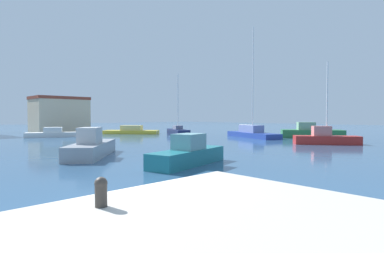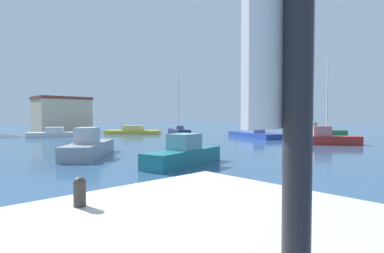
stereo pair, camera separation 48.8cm
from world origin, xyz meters
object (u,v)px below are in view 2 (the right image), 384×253
(sailboat_red_inner_mooring, at_px, (326,138))
(motorboat_grey_behind_lamppost, at_px, (89,147))
(motorboat_white_outer_mooring, at_px, (59,133))
(motorboat_green_near_pier, at_px, (312,133))
(sailboat_blue_mid_harbor, at_px, (253,133))
(sailboat_navy_distant_east, at_px, (179,132))
(motorboat_teal_far_left, at_px, (184,154))
(mooring_bollard, at_px, (80,190))
(motorboat_yellow_distant_north, at_px, (133,131))

(sailboat_red_inner_mooring, xyz_separation_m, motorboat_grey_behind_lamppost, (-20.10, 7.17, 0.02))
(motorboat_grey_behind_lamppost, bearing_deg, motorboat_white_outer_mooring, 75.26)
(motorboat_green_near_pier, relative_size, sailboat_blue_mid_harbor, 0.53)
(sailboat_navy_distant_east, xyz_separation_m, sailboat_red_inner_mooring, (1.99, -19.07, 0.05))
(sailboat_red_inner_mooring, bearing_deg, motorboat_grey_behind_lamppost, 160.37)
(motorboat_grey_behind_lamppost, xyz_separation_m, motorboat_teal_far_left, (2.21, -7.10, -0.02))
(sailboat_red_inner_mooring, distance_m, motorboat_teal_far_left, 17.90)
(sailboat_navy_distant_east, relative_size, motorboat_grey_behind_lamppost, 1.30)
(sailboat_red_inner_mooring, distance_m, motorboat_white_outer_mooring, 31.74)
(sailboat_navy_distant_east, distance_m, motorboat_green_near_pier, 16.99)
(motorboat_white_outer_mooring, relative_size, sailboat_blue_mid_harbor, 0.57)
(mooring_bollard, relative_size, motorboat_green_near_pier, 0.08)
(mooring_bollard, distance_m, motorboat_yellow_distant_north, 41.20)
(sailboat_blue_mid_harbor, bearing_deg, motorboat_yellow_distant_north, 111.65)
(mooring_bollard, bearing_deg, sailboat_blue_mid_harbor, 30.43)
(motorboat_green_near_pier, xyz_separation_m, sailboat_blue_mid_harbor, (-4.54, 5.50, -0.05))
(mooring_bollard, distance_m, sailboat_blue_mid_harbor, 34.21)
(motorboat_white_outer_mooring, height_order, motorboat_green_near_pier, motorboat_green_near_pier)
(sailboat_red_inner_mooring, height_order, motorboat_green_near_pier, sailboat_red_inner_mooring)
(motorboat_grey_behind_lamppost, bearing_deg, sailboat_red_inner_mooring, -19.63)
(mooring_bollard, distance_m, sailboat_red_inner_mooring, 27.66)
(motorboat_white_outer_mooring, height_order, motorboat_grey_behind_lamppost, motorboat_grey_behind_lamppost)
(sailboat_navy_distant_east, relative_size, motorboat_teal_far_left, 1.43)
(motorboat_grey_behind_lamppost, relative_size, motorboat_teal_far_left, 1.10)
(motorboat_grey_behind_lamppost, bearing_deg, motorboat_green_near_pier, -4.89)
(motorboat_white_outer_mooring, bearing_deg, sailboat_blue_mid_harbor, -45.92)
(motorboat_white_outer_mooring, height_order, motorboat_teal_far_left, motorboat_teal_far_left)
(mooring_bollard, height_order, sailboat_blue_mid_harbor, sailboat_blue_mid_harbor)
(motorboat_green_near_pier, bearing_deg, sailboat_red_inner_mooring, -146.45)
(sailboat_navy_distant_east, bearing_deg, motorboat_grey_behind_lamppost, -146.71)
(sailboat_navy_distant_east, distance_m, motorboat_grey_behind_lamppost, 21.67)
(motorboat_yellow_distant_north, bearing_deg, motorboat_teal_far_left, -116.96)
(sailboat_navy_distant_east, xyz_separation_m, motorboat_teal_far_left, (-15.91, -19.00, 0.05))
(motorboat_white_outer_mooring, relative_size, motorboat_green_near_pier, 1.08)
(sailboat_red_inner_mooring, height_order, motorboat_white_outer_mooring, sailboat_red_inner_mooring)
(sailboat_red_inner_mooring, distance_m, sailboat_blue_mid_harbor, 10.68)
(motorboat_yellow_distant_north, height_order, motorboat_green_near_pier, motorboat_green_near_pier)
(sailboat_navy_distant_east, relative_size, sailboat_red_inner_mooring, 1.06)
(sailboat_red_inner_mooring, relative_size, motorboat_yellow_distant_north, 1.02)
(motorboat_green_near_pier, height_order, sailboat_blue_mid_harbor, sailboat_blue_mid_harbor)
(sailboat_navy_distant_east, relative_size, sailboat_blue_mid_harbor, 0.61)
(motorboat_green_near_pier, xyz_separation_m, motorboat_grey_behind_lamppost, (-27.38, 2.34, -0.03))
(sailboat_blue_mid_harbor, bearing_deg, motorboat_grey_behind_lamppost, -172.13)
(motorboat_yellow_distant_north, xyz_separation_m, motorboat_white_outer_mooring, (-10.55, 0.85, -0.01))
(sailboat_red_inner_mooring, height_order, sailboat_blue_mid_harbor, sailboat_blue_mid_harbor)
(motorboat_white_outer_mooring, relative_size, motorboat_grey_behind_lamppost, 1.22)
(sailboat_red_inner_mooring, relative_size, motorboat_white_outer_mooring, 1.00)
(sailboat_red_inner_mooring, bearing_deg, mooring_bollard, -165.34)
(sailboat_navy_distant_east, bearing_deg, motorboat_yellow_distant_north, 103.80)
(sailboat_blue_mid_harbor, distance_m, motorboat_teal_far_left, 23.04)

